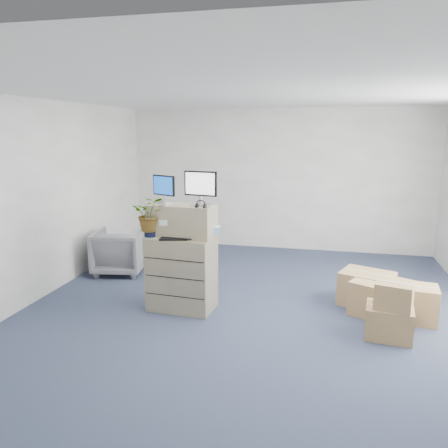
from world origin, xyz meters
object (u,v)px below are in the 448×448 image
(keyboard, at_px, (178,238))
(potted_plant, at_px, (150,219))
(monitor_right, at_px, (201,186))
(water_bottle, at_px, (186,229))
(filing_cabinet_lower, at_px, (182,273))
(monitor_left, at_px, (164,188))
(office_chair, at_px, (120,249))

(keyboard, relative_size, potted_plant, 0.83)
(monitor_right, height_order, keyboard, monitor_right)
(water_bottle, bearing_deg, potted_plant, -163.71)
(filing_cabinet_lower, distance_m, water_bottle, 0.61)
(monitor_left, height_order, keyboard, monitor_left)
(monitor_right, bearing_deg, water_bottle, -165.40)
(filing_cabinet_lower, distance_m, monitor_left, 1.16)
(monitor_right, distance_m, keyboard, 0.73)
(filing_cabinet_lower, height_order, office_chair, filing_cabinet_lower)
(keyboard, xyz_separation_m, water_bottle, (0.07, 0.14, 0.10))
(filing_cabinet_lower, bearing_deg, keyboard, -88.73)
(water_bottle, bearing_deg, monitor_right, 5.96)
(monitor_right, bearing_deg, keyboard, -140.83)
(monitor_right, relative_size, water_bottle, 1.96)
(keyboard, distance_m, water_bottle, 0.18)
(monitor_left, distance_m, keyboard, 0.70)
(filing_cabinet_lower, bearing_deg, monitor_left, 163.17)
(monitor_right, xyz_separation_m, water_bottle, (-0.20, -0.02, -0.56))
(monitor_right, xyz_separation_m, potted_plant, (-0.64, -0.15, -0.42))
(monitor_left, xyz_separation_m, potted_plant, (-0.12, -0.21, -0.38))
(office_chair, bearing_deg, potted_plant, 120.92)
(monitor_right, height_order, potted_plant, monitor_right)
(water_bottle, height_order, potted_plant, potted_plant)
(filing_cabinet_lower, xyz_separation_m, monitor_left, (-0.26, 0.10, 1.13))
(keyboard, bearing_deg, office_chair, 124.00)
(office_chair, bearing_deg, keyboard, 128.86)
(potted_plant, relative_size, office_chair, 0.68)
(keyboard, relative_size, water_bottle, 2.03)
(monitor_left, bearing_deg, monitor_right, 17.84)
(filing_cabinet_lower, distance_m, monitor_right, 1.20)
(filing_cabinet_lower, distance_m, potted_plant, 0.84)
(monitor_left, distance_m, water_bottle, 0.62)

